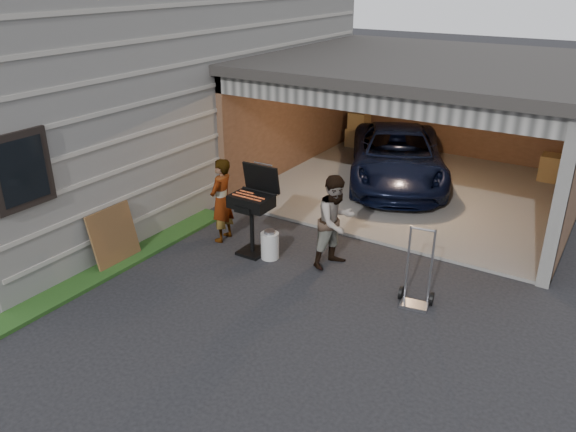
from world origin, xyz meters
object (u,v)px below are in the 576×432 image
at_px(minivan, 397,159).
at_px(bbq_grill, 253,204).
at_px(plywood_panel, 114,237).
at_px(hand_truck, 416,290).
at_px(woman, 222,200).
at_px(man, 336,222).
at_px(propane_tank, 270,246).

distance_m(minivan, bbq_grill, 4.62).
height_order(plywood_panel, hand_truck, hand_truck).
relative_size(woman, plywood_panel, 1.57).
height_order(man, bbq_grill, man).
bearing_deg(minivan, propane_tank, -119.44).
relative_size(man, hand_truck, 1.29).
height_order(minivan, bbq_grill, bbq_grill).
height_order(minivan, hand_truck, hand_truck).
height_order(woman, hand_truck, woman).
distance_m(woman, bbq_grill, 0.80).
bearing_deg(woman, hand_truck, 80.33).
height_order(minivan, man, man).
relative_size(minivan, man, 2.77).
height_order(bbq_grill, plywood_panel, bbq_grill).
bearing_deg(woman, propane_tank, 76.00).
xyz_separation_m(man, bbq_grill, (-1.40, -0.36, 0.13)).
height_order(minivan, propane_tank, minivan).
xyz_separation_m(bbq_grill, plywood_panel, (-1.74, -1.54, -0.43)).
bearing_deg(plywood_panel, minivan, 67.61).
xyz_separation_m(woman, propane_tank, (1.13, -0.15, -0.54)).
distance_m(minivan, man, 4.24).
relative_size(bbq_grill, plywood_panel, 1.57).
relative_size(woman, propane_tank, 3.31).
bearing_deg(hand_truck, minivan, 105.77).
xyz_separation_m(woman, hand_truck, (3.77, -0.20, -0.54)).
bearing_deg(bbq_grill, woman, 170.61).
height_order(woman, bbq_grill, bbq_grill).
distance_m(propane_tank, plywood_panel, 2.60).
xyz_separation_m(woman, bbq_grill, (0.78, -0.13, 0.15)).
bearing_deg(man, woman, 115.10).
distance_m(man, plywood_panel, 3.69).
bearing_deg(minivan, hand_truck, -88.58).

